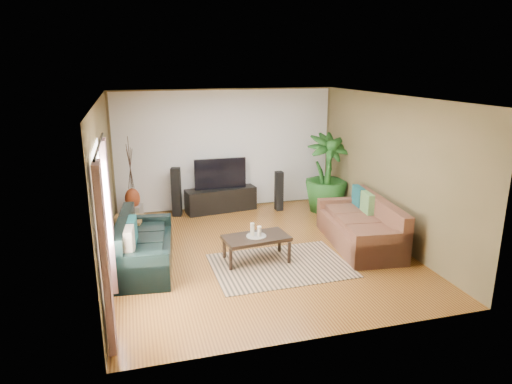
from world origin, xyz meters
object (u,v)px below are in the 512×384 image
object	(u,v)px
tv_stand	(221,199)
television	(220,174)
speaker_right	(279,191)
potted_plant	(327,173)
pedestal	(134,213)
side_table	(129,233)
sofa_left	(145,243)
coffee_table	(256,249)
vase	(133,198)
sofa_right	(359,223)
speaker_left	(176,192)

from	to	relation	value
tv_stand	television	bearing A→B (deg)	-7.63
tv_stand	speaker_right	xyz separation A→B (m)	(1.28, -0.31, 0.19)
tv_stand	potted_plant	size ratio (longest dim) A/B	0.90
pedestal	side_table	bearing A→B (deg)	-93.92
sofa_left	tv_stand	world-z (taller)	sofa_left
coffee_table	speaker_right	size ratio (longest dim) A/B	1.20
speaker_right	vase	size ratio (longest dim) A/B	2.06
sofa_left	vase	world-z (taller)	sofa_left
television	speaker_right	world-z (taller)	television
sofa_left	sofa_right	world-z (taller)	same
sofa_left	potted_plant	xyz separation A→B (m)	(4.05, 1.97, 0.45)
sofa_right	potted_plant	xyz separation A→B (m)	(0.23, 2.03, 0.45)
pedestal	speaker_right	bearing A→B (deg)	-2.06
coffee_table	speaker_right	distance (m)	2.84
coffee_table	side_table	world-z (taller)	side_table
sofa_right	potted_plant	world-z (taller)	potted_plant
vase	side_table	xyz separation A→B (m)	(-0.10, -1.51, -0.21)
tv_stand	vase	size ratio (longest dim) A/B	3.61
sofa_left	tv_stand	distance (m)	3.15
side_table	coffee_table	bearing A→B (deg)	-29.14
speaker_right	vase	distance (m)	3.21
speaker_right	vase	world-z (taller)	speaker_right
sofa_left	tv_stand	xyz separation A→B (m)	(1.77, 2.61, -0.16)
television	vase	bearing A→B (deg)	-174.25
sofa_right	potted_plant	bearing A→B (deg)	179.85
tv_stand	pedestal	world-z (taller)	tv_stand
coffee_table	speaker_left	xyz separation A→B (m)	(-1.03, 2.78, 0.31)
side_table	sofa_right	bearing A→B (deg)	-13.23
sofa_right	tv_stand	world-z (taller)	sofa_right
pedestal	speaker_left	bearing A→B (deg)	7.30
tv_stand	side_table	distance (m)	2.65
speaker_right	pedestal	size ratio (longest dim) A/B	2.63
tv_stand	potted_plant	xyz separation A→B (m)	(2.29, -0.63, 0.61)
speaker_left	pedestal	xyz separation A→B (m)	(-0.93, -0.12, -0.36)
tv_stand	side_table	xyz separation A→B (m)	(-2.03, -1.70, 0.02)
potted_plant	pedestal	xyz separation A→B (m)	(-4.21, 0.44, -0.70)
television	sofa_right	bearing A→B (deg)	-52.40
coffee_table	potted_plant	bearing A→B (deg)	38.07
coffee_table	potted_plant	xyz separation A→B (m)	(2.25, 2.22, 0.65)
sofa_left	coffee_table	world-z (taller)	sofa_left
sofa_left	speaker_left	size ratio (longest dim) A/B	1.78
sofa_right	potted_plant	distance (m)	2.09
speaker_left	pedestal	size ratio (longest dim) A/B	3.13
television	speaker_left	world-z (taller)	television
coffee_table	television	distance (m)	2.93
speaker_right	sofa_right	bearing A→B (deg)	-73.12
television	side_table	distance (m)	2.71
television	pedestal	size ratio (longest dim) A/B	3.39
potted_plant	side_table	world-z (taller)	potted_plant
pedestal	sofa_left	bearing A→B (deg)	-86.37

